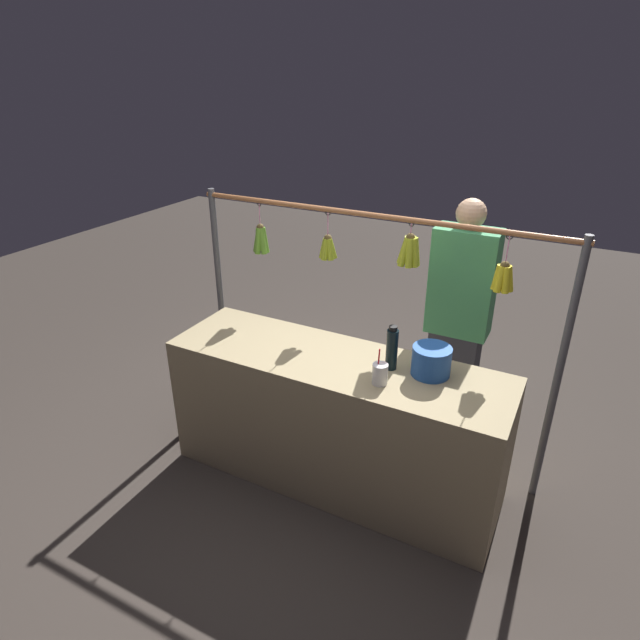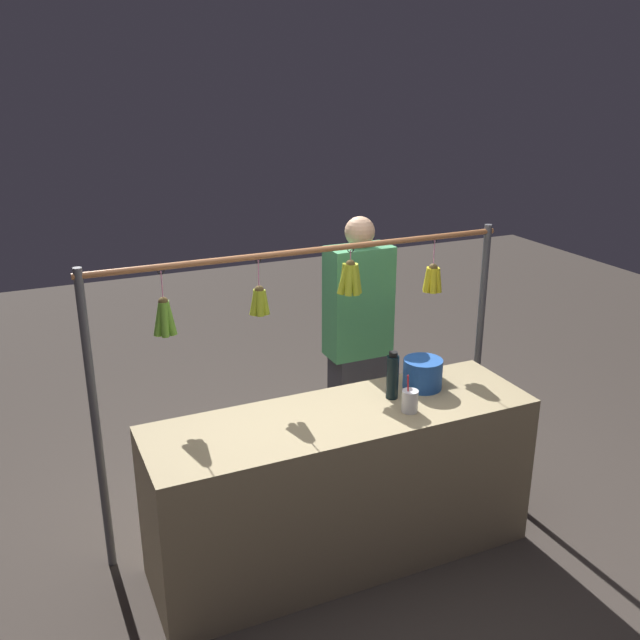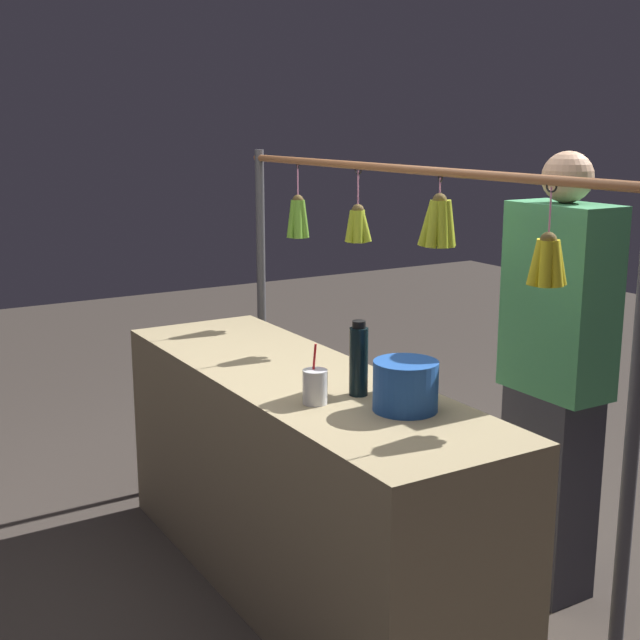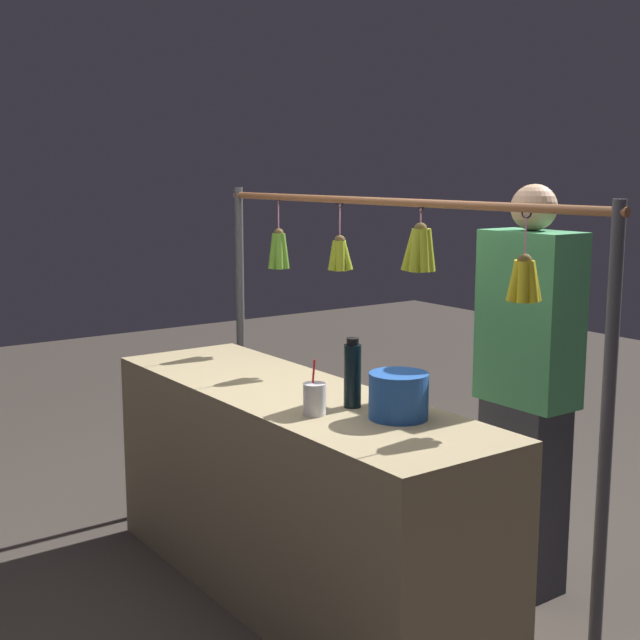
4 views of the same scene
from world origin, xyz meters
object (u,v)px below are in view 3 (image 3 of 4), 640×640
at_px(water_bottle, 359,360).
at_px(blue_bucket, 406,386).
at_px(drink_cup, 315,387).
at_px(vendor_person, 555,384).

relative_size(water_bottle, blue_bucket, 1.23).
bearing_deg(blue_bucket, drink_cup, 45.81).
relative_size(water_bottle, vendor_person, 0.16).
bearing_deg(drink_cup, blue_bucket, -134.19).
distance_m(blue_bucket, drink_cup, 0.30).
relative_size(blue_bucket, vendor_person, 0.13).
bearing_deg(vendor_person, drink_cup, 79.01).
xyz_separation_m(water_bottle, vendor_person, (-0.18, -0.76, -0.16)).
xyz_separation_m(drink_cup, vendor_person, (-0.18, -0.93, -0.09)).
xyz_separation_m(blue_bucket, drink_cup, (0.21, 0.22, -0.02)).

